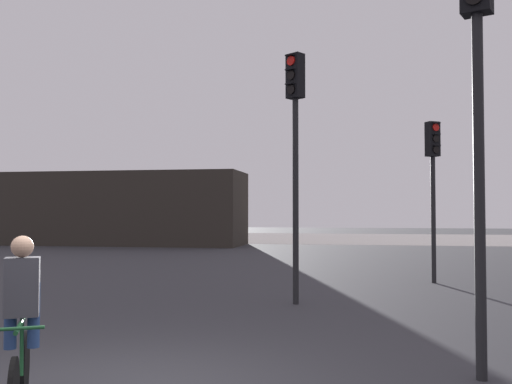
{
  "coord_description": "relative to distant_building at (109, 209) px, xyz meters",
  "views": [
    {
      "loc": [
        2.36,
        -5.3,
        1.84
      ],
      "look_at": [
        0.5,
        5.0,
        2.2
      ],
      "focal_mm": 40.0,
      "sensor_mm": 36.0,
      "label": 1
    }
  ],
  "objects": [
    {
      "name": "traffic_light_far_right",
      "position": [
        15.64,
        -14.53,
        0.92
      ],
      "size": [
        0.4,
        0.42,
        4.17
      ],
      "rotation": [
        0.0,
        0.0,
        3.7
      ],
      "color": "black",
      "rests_on": "ground"
    },
    {
      "name": "traffic_light_near_right",
      "position": [
        15.05,
        -23.24,
        1.41
      ],
      "size": [
        0.39,
        0.41,
        4.94
      ],
      "rotation": [
        0.0,
        0.0,
        2.74
      ],
      "color": "black",
      "rests_on": "ground"
    },
    {
      "name": "water_strip",
      "position": [
        11.38,
        10.0,
        -1.99
      ],
      "size": [
        80.0,
        16.0,
        0.01
      ],
      "primitive_type": "cube",
      "color": "#9E937F",
      "rests_on": "ground"
    },
    {
      "name": "traffic_light_center",
      "position": [
        12.49,
        -18.51,
        1.46
      ],
      "size": [
        0.4,
        0.42,
        5.02
      ],
      "rotation": [
        0.0,
        0.0,
        2.54
      ],
      "color": "black",
      "rests_on": "ground"
    },
    {
      "name": "distant_building",
      "position": [
        0.0,
        0.0,
        0.0
      ],
      "size": [
        15.08,
        4.0,
        3.99
      ],
      "primitive_type": "cube",
      "color": "#2D2823",
      "rests_on": "ground"
    },
    {
      "name": "cyclist",
      "position": [
        10.71,
        -25.1,
        -1.17
      ],
      "size": [
        0.84,
        1.54,
        1.62
      ],
      "rotation": [
        0.0,
        0.0,
        -2.66
      ],
      "color": "black",
      "rests_on": "ground"
    }
  ]
}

